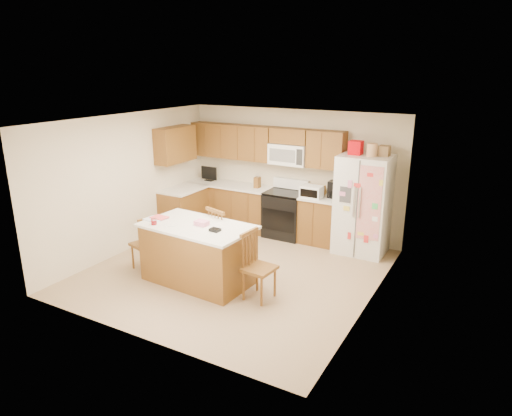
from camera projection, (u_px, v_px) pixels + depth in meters
The scene contains 9 objects.
ground at pixel (235, 271), 7.63m from camera, with size 4.50×4.50×0.00m, color #957155.
room_shell at pixel (234, 188), 7.21m from camera, with size 4.60×4.60×2.52m.
cabinetry at pixel (239, 188), 9.31m from camera, with size 3.36×1.56×2.15m.
stove at pixel (285, 213), 9.11m from camera, with size 0.76×0.65×1.13m.
refrigerator at pixel (363, 204), 8.20m from camera, with size 0.90×0.79×2.04m.
island at pixel (198, 253), 7.16m from camera, with size 1.80×1.11×1.03m.
windsor_chair_left at pixel (146, 244), 7.61m from camera, with size 0.49×0.50×0.95m.
windsor_chair_back at pixel (223, 240), 7.62m from camera, with size 0.57×0.56×1.08m.
windsor_chair_right at pixel (258, 268), 6.62m from camera, with size 0.46×0.48×1.02m.
Camera 1 is at (3.70, -5.93, 3.27)m, focal length 32.00 mm.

